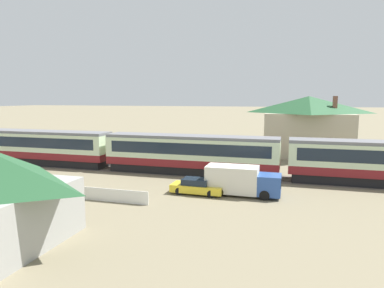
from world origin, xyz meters
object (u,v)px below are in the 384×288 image
object	(u,v)px
passenger_train	(193,153)
delivery_truck_blue	(241,180)
station_house_dark_green_roof	(308,125)
parked_car_white	(4,168)
parked_car_yellow	(197,187)

from	to	relation	value
passenger_train	delivery_truck_blue	size ratio (longest dim) A/B	15.61
station_house_dark_green_roof	delivery_truck_blue	size ratio (longest dim) A/B	2.00
passenger_train	parked_car_white	world-z (taller)	passenger_train
delivery_truck_blue	parked_car_yellow	bearing A→B (deg)	-170.11
station_house_dark_green_roof	parked_car_white	xyz separation A→B (m)	(-31.48, -22.10, -3.65)
station_house_dark_green_roof	passenger_train	bearing A→B (deg)	-127.20
passenger_train	delivery_truck_blue	distance (m)	9.11
parked_car_white	delivery_truck_blue	world-z (taller)	delivery_truck_blue
station_house_dark_green_roof	parked_car_white	bearing A→B (deg)	-144.93
parked_car_yellow	delivery_truck_blue	bearing A→B (deg)	11.33
passenger_train	station_house_dark_green_roof	size ratio (longest dim) A/B	7.80
passenger_train	parked_car_yellow	distance (m)	7.92
passenger_train	parked_car_white	xyz separation A→B (m)	(-19.23, -5.95, -1.64)
station_house_dark_green_roof	parked_car_yellow	bearing A→B (deg)	-112.65
parked_car_yellow	parked_car_white	xyz separation A→B (m)	(-21.68, 1.39, 0.04)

